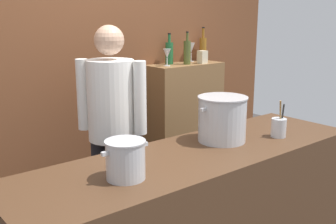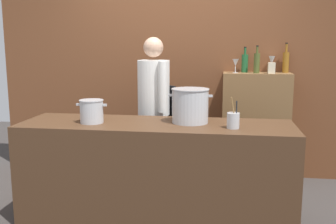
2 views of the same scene
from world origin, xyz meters
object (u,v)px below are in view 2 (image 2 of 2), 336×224
object	(u,v)px
wine_glass_wide	(235,63)
wine_glass_short	(272,61)
stockpot_small	(92,111)
utensil_crock	(233,120)
stockpot_large	(190,106)
wine_bottle_green	(245,63)
chef	(154,103)
spice_tin_cream	(271,68)
wine_bottle_olive	(257,63)
wine_bottle_amber	(286,62)

from	to	relation	value
wine_glass_wide	wine_glass_short	size ratio (longest dim) A/B	0.84
stockpot_small	utensil_crock	world-z (taller)	utensil_crock
stockpot_large	wine_bottle_green	size ratio (longest dim) A/B	1.34
chef	wine_bottle_green	size ratio (longest dim) A/B	5.70
wine_glass_short	spice_tin_cream	distance (m)	0.20
wine_bottle_green	wine_glass_wide	bearing A→B (deg)	-137.31
stockpot_large	wine_bottle_olive	world-z (taller)	wine_bottle_olive
stockpot_small	stockpot_large	bearing A→B (deg)	9.08
wine_bottle_green	spice_tin_cream	xyz separation A→B (m)	(0.28, -0.16, -0.05)
wine_glass_wide	chef	bearing A→B (deg)	-153.70
wine_glass_wide	stockpot_large	bearing A→B (deg)	-110.61
utensil_crock	wine_bottle_amber	xyz separation A→B (m)	(0.60, 1.40, 0.42)
wine_bottle_olive	spice_tin_cream	world-z (taller)	wine_bottle_olive
stockpot_small	utensil_crock	xyz separation A→B (m)	(1.23, -0.05, -0.04)
stockpot_small	spice_tin_cream	xyz separation A→B (m)	(1.66, 1.17, 0.32)
stockpot_large	wine_bottle_olive	distance (m)	1.30
stockpot_large	wine_bottle_green	world-z (taller)	wine_bottle_green
utensil_crock	stockpot_large	bearing A→B (deg)	153.60
utensil_crock	wine_bottle_green	distance (m)	1.44
stockpot_small	wine_glass_short	size ratio (longest dim) A/B	1.48
utensil_crock	wine_glass_short	size ratio (longest dim) A/B	1.40
stockpot_small	wine_glass_short	world-z (taller)	wine_glass_short
stockpot_large	wine_glass_wide	world-z (taller)	wine_glass_wide
wine_bottle_olive	wine_glass_wide	bearing A→B (deg)	176.97
stockpot_large	utensil_crock	bearing A→B (deg)	-26.40
utensil_crock	wine_glass_short	bearing A→B (deg)	72.30
chef	wine_bottle_green	world-z (taller)	chef
wine_bottle_olive	wine_bottle_amber	bearing A→B (deg)	21.60
stockpot_large	wine_glass_wide	bearing A→B (deg)	69.39
utensil_crock	wine_bottle_olive	world-z (taller)	wine_bottle_olive
wine_bottle_green	wine_glass_wide	world-z (taller)	wine_bottle_green
wine_glass_wide	wine_glass_short	world-z (taller)	wine_glass_short
stockpot_small	wine_bottle_amber	xyz separation A→B (m)	(1.83, 1.35, 0.39)
chef	wine_bottle_olive	world-z (taller)	chef
utensil_crock	wine_bottle_olive	xyz separation A→B (m)	(0.27, 1.26, 0.42)
wine_bottle_green	wine_glass_wide	xyz separation A→B (m)	(-0.11, -0.10, -0.00)
spice_tin_cream	wine_glass_wide	bearing A→B (deg)	171.66
wine_glass_short	wine_bottle_green	bearing A→B (deg)	-175.07
chef	wine_bottle_olive	size ratio (longest dim) A/B	5.42
stockpot_small	wine_bottle_amber	world-z (taller)	wine_bottle_amber
wine_glass_short	wine_bottle_olive	bearing A→B (deg)	-142.14
stockpot_small	wine_glass_wide	size ratio (longest dim) A/B	1.77
utensil_crock	wine_glass_wide	size ratio (longest dim) A/B	1.68
stockpot_small	wine_glass_wide	bearing A→B (deg)	44.07
chef	spice_tin_cream	bearing A→B (deg)	-108.93
wine_bottle_amber	wine_glass_wide	world-z (taller)	wine_bottle_amber
wine_bottle_green	wine_bottle_amber	size ratio (longest dim) A/B	0.87
chef	wine_glass_short	bearing A→B (deg)	-101.89
wine_bottle_olive	spice_tin_cream	size ratio (longest dim) A/B	2.50
wine_glass_short	spice_tin_cream	size ratio (longest dim) A/B	1.53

